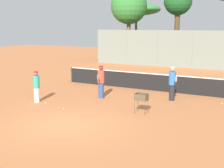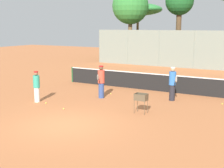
{
  "view_description": "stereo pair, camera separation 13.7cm",
  "coord_description": "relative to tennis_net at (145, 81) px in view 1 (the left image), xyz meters",
  "views": [
    {
      "loc": [
        7.48,
        -9.64,
        3.94
      ],
      "look_at": [
        -0.13,
        4.11,
        1.0
      ],
      "focal_mm": 50.0,
      "sensor_mm": 36.0,
      "label": 1
    },
    {
      "loc": [
        7.6,
        -9.57,
        3.94
      ],
      "look_at": [
        -0.13,
        4.11,
        1.0
      ],
      "focal_mm": 50.0,
      "sensor_mm": 36.0,
      "label": 2
    }
  ],
  "objects": [
    {
      "name": "tennis_net",
      "position": [
        0.0,
        0.0,
        0.0
      ],
      "size": [
        11.36,
        0.1,
        1.07
      ],
      "color": "#26592D",
      "rests_on": "ground_plane"
    },
    {
      "name": "tree_2",
      "position": [
        -7.83,
        15.66,
        5.2
      ],
      "size": [
        5.57,
        5.57,
        6.48
      ],
      "color": "brown",
      "rests_on": "ground_plane"
    },
    {
      "name": "back_fence",
      "position": [
        0.0,
        11.25,
        1.21
      ],
      "size": [
        20.67,
        0.08,
        3.53
      ],
      "color": "gray",
      "rests_on": "ground_plane"
    },
    {
      "name": "player_yellow_shirt",
      "position": [
        -1.21,
        -3.28,
        0.37
      ],
      "size": [
        0.38,
        0.92,
        1.8
      ],
      "rotation": [
        0.0,
        0.0,
        4.95
      ],
      "color": "#334C8C",
      "rests_on": "ground_plane"
    },
    {
      "name": "tree_0",
      "position": [
        -2.76,
        15.01,
        5.7
      ],
      "size": [
        2.94,
        2.94,
        7.96
      ],
      "color": "brown",
      "rests_on": "ground_plane"
    },
    {
      "name": "tennis_ball_2",
      "position": [
        4.91,
        -1.48,
        -0.53
      ],
      "size": [
        0.07,
        0.07,
        0.07
      ],
      "primitive_type": "sphere",
      "color": "#D1E54C",
      "rests_on": "ground_plane"
    },
    {
      "name": "tree_3",
      "position": [
        -7.56,
        13.17,
        5.42
      ],
      "size": [
        3.89,
        3.89,
        7.99
      ],
      "color": "brown",
      "rests_on": "ground_plane"
    },
    {
      "name": "ball_cart",
      "position": [
        1.98,
        -5.02,
        0.13
      ],
      "size": [
        0.56,
        0.41,
        0.92
      ],
      "color": "brown",
      "rests_on": "ground_plane"
    },
    {
      "name": "player_red_cap",
      "position": [
        2.4,
        -1.94,
        0.38
      ],
      "size": [
        0.65,
        0.79,
        1.8
      ],
      "rotation": [
        0.0,
        0.0,
        5.36
      ],
      "color": "#26262D",
      "rests_on": "ground_plane"
    },
    {
      "name": "ground_plane",
      "position": [
        0.0,
        -8.1,
        -0.56
      ],
      "size": [
        80.0,
        80.0,
        0.0
      ],
      "primitive_type": "plane",
      "color": "#C67242"
    },
    {
      "name": "player_white_outfit",
      "position": [
        -3.68,
        -5.71,
        0.29
      ],
      "size": [
        0.57,
        0.78,
        1.62
      ],
      "rotation": [
        0.0,
        0.0,
        2.15
      ],
      "color": "white",
      "rests_on": "ground_plane"
    },
    {
      "name": "parked_car",
      "position": [
        -3.47,
        15.01,
        0.1
      ],
      "size": [
        4.2,
        1.7,
        1.6
      ],
      "color": "#3F4C8C",
      "rests_on": "ground_plane"
    },
    {
      "name": "tennis_ball_3",
      "position": [
        -1.23,
        -2.19,
        -0.53
      ],
      "size": [
        0.07,
        0.07,
        0.07
      ],
      "primitive_type": "sphere",
      "color": "#D1E54C",
      "rests_on": "ground_plane"
    },
    {
      "name": "tennis_ball_0",
      "position": [
        -3.02,
        -5.78,
        -0.53
      ],
      "size": [
        0.07,
        0.07,
        0.07
      ],
      "primitive_type": "sphere",
      "color": "#D1E54C",
      "rests_on": "ground_plane"
    },
    {
      "name": "tennis_ball_1",
      "position": [
        -1.52,
        -6.23,
        -0.53
      ],
      "size": [
        0.07,
        0.07,
        0.07
      ],
      "primitive_type": "sphere",
      "color": "#D1E54C",
      "rests_on": "ground_plane"
    }
  ]
}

